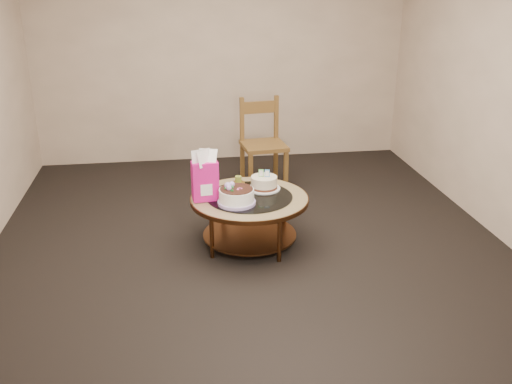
{
  "coord_description": "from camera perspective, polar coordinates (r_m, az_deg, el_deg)",
  "views": [
    {
      "loc": [
        -0.6,
        -4.49,
        2.29
      ],
      "look_at": [
        0.06,
        0.02,
        0.49
      ],
      "focal_mm": 40.0,
      "sensor_mm": 36.0,
      "label": 1
    }
  ],
  "objects": [
    {
      "name": "cream_cake",
      "position": [
        5.03,
        0.82,
        0.91
      ],
      "size": [
        0.29,
        0.29,
        0.18
      ],
      "rotation": [
        0.0,
        0.0,
        -0.24
      ],
      "color": "white",
      "rests_on": "coffee_table"
    },
    {
      "name": "dining_chair",
      "position": [
        6.22,
        0.68,
        4.87
      ],
      "size": [
        0.5,
        0.5,
        0.99
      ],
      "rotation": [
        0.0,
        0.0,
        0.1
      ],
      "color": "brown",
      "rests_on": "ground"
    },
    {
      "name": "room_walls",
      "position": [
        4.59,
        -0.71,
        12.21
      ],
      "size": [
        4.52,
        5.02,
        2.61
      ],
      "color": "#C7AE96",
      "rests_on": "ground"
    },
    {
      "name": "ground",
      "position": [
        5.08,
        -0.63,
        -5.23
      ],
      "size": [
        5.0,
        5.0,
        0.0
      ],
      "primitive_type": "plane",
      "color": "black",
      "rests_on": "ground"
    },
    {
      "name": "gift_bag",
      "position": [
        4.76,
        -5.13,
        1.63
      ],
      "size": [
        0.23,
        0.18,
        0.43
      ],
      "rotation": [
        0.0,
        0.0,
        0.11
      ],
      "color": "#EF168E",
      "rests_on": "coffee_table"
    },
    {
      "name": "decorated_cake",
      "position": [
        4.72,
        -1.98,
        -0.49
      ],
      "size": [
        0.32,
        0.32,
        0.18
      ],
      "rotation": [
        0.0,
        0.0,
        0.24
      ],
      "color": "#AE94D1",
      "rests_on": "coffee_table"
    },
    {
      "name": "pillar_candle",
      "position": [
        5.15,
        -1.78,
        1.07
      ],
      "size": [
        0.12,
        0.12,
        0.09
      ],
      "rotation": [
        0.0,
        0.0,
        0.21
      ],
      "color": "#C6B951",
      "rests_on": "coffee_table"
    },
    {
      "name": "coffee_table",
      "position": [
        4.92,
        -0.65,
        -1.3
      ],
      "size": [
        1.02,
        1.02,
        0.46
      ],
      "color": "#532F17",
      "rests_on": "ground"
    }
  ]
}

